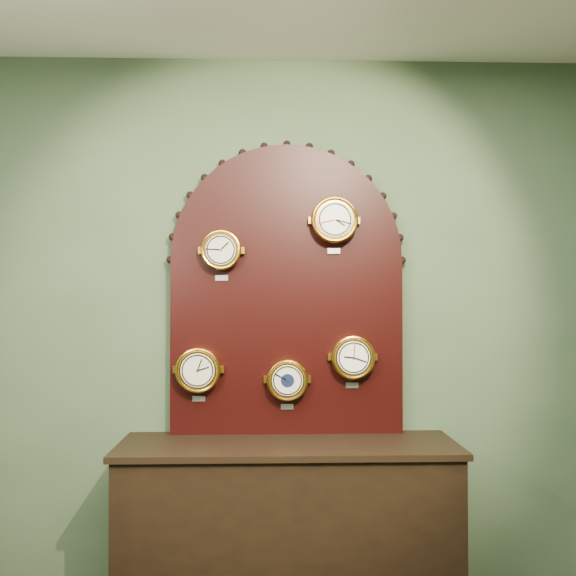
{
  "coord_description": "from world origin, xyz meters",
  "views": [
    {
      "loc": [
        -0.1,
        -0.86,
        1.53
      ],
      "look_at": [
        0.0,
        2.25,
        1.58
      ],
      "focal_mm": 39.71,
      "sensor_mm": 36.0,
      "label": 1
    }
  ],
  "objects_px": {
    "shop_counter": "(288,532)",
    "arabic_clock": "(334,220)",
    "roman_clock": "(221,250)",
    "hygrometer": "(198,370)",
    "barometer": "(287,380)",
    "tide_clock": "(353,357)",
    "display_board": "(287,280)"
  },
  "relations": [
    {
      "from": "shop_counter",
      "to": "hygrometer",
      "type": "relative_size",
      "value": 5.71
    },
    {
      "from": "shop_counter",
      "to": "hygrometer",
      "type": "height_order",
      "value": "hygrometer"
    },
    {
      "from": "hygrometer",
      "to": "barometer",
      "type": "xyz_separation_m",
      "value": [
        0.45,
        0.0,
        -0.05
      ]
    },
    {
      "from": "shop_counter",
      "to": "arabic_clock",
      "type": "xyz_separation_m",
      "value": [
        0.24,
        0.15,
        1.53
      ]
    },
    {
      "from": "shop_counter",
      "to": "roman_clock",
      "type": "bearing_deg",
      "value": 155.44
    },
    {
      "from": "display_board",
      "to": "hygrometer",
      "type": "relative_size",
      "value": 5.46
    },
    {
      "from": "roman_clock",
      "to": "barometer",
      "type": "relative_size",
      "value": 0.98
    },
    {
      "from": "roman_clock",
      "to": "hygrometer",
      "type": "height_order",
      "value": "roman_clock"
    },
    {
      "from": "tide_clock",
      "to": "arabic_clock",
      "type": "bearing_deg",
      "value": -179.78
    },
    {
      "from": "arabic_clock",
      "to": "display_board",
      "type": "bearing_deg",
      "value": 164.57
    },
    {
      "from": "barometer",
      "to": "roman_clock",
      "type": "bearing_deg",
      "value": 179.95
    },
    {
      "from": "hygrometer",
      "to": "tide_clock",
      "type": "height_order",
      "value": "tide_clock"
    },
    {
      "from": "hygrometer",
      "to": "barometer",
      "type": "bearing_deg",
      "value": 0.04
    },
    {
      "from": "display_board",
      "to": "tide_clock",
      "type": "height_order",
      "value": "display_board"
    },
    {
      "from": "roman_clock",
      "to": "display_board",
      "type": "bearing_deg",
      "value": 11.09
    },
    {
      "from": "display_board",
      "to": "tide_clock",
      "type": "bearing_deg",
      "value": -11.19
    },
    {
      "from": "barometer",
      "to": "display_board",
      "type": "bearing_deg",
      "value": 90.53
    },
    {
      "from": "shop_counter",
      "to": "display_board",
      "type": "distance_m",
      "value": 1.25
    },
    {
      "from": "shop_counter",
      "to": "hygrometer",
      "type": "xyz_separation_m",
      "value": [
        -0.45,
        0.15,
        0.77
      ]
    },
    {
      "from": "roman_clock",
      "to": "shop_counter",
      "type": "bearing_deg",
      "value": -24.56
    },
    {
      "from": "arabic_clock",
      "to": "tide_clock",
      "type": "height_order",
      "value": "arabic_clock"
    },
    {
      "from": "tide_clock",
      "to": "display_board",
      "type": "bearing_deg",
      "value": 168.81
    },
    {
      "from": "display_board",
      "to": "barometer",
      "type": "distance_m",
      "value": 0.52
    },
    {
      "from": "display_board",
      "to": "arabic_clock",
      "type": "relative_size",
      "value": 5.29
    },
    {
      "from": "shop_counter",
      "to": "roman_clock",
      "type": "height_order",
      "value": "roman_clock"
    },
    {
      "from": "shop_counter",
      "to": "roman_clock",
      "type": "distance_m",
      "value": 1.42
    },
    {
      "from": "shop_counter",
      "to": "tide_clock",
      "type": "relative_size",
      "value": 5.81
    },
    {
      "from": "hygrometer",
      "to": "arabic_clock",
      "type": "bearing_deg",
      "value": -0.02
    },
    {
      "from": "barometer",
      "to": "arabic_clock",
      "type": "bearing_deg",
      "value": -0.13
    },
    {
      "from": "arabic_clock",
      "to": "barometer",
      "type": "xyz_separation_m",
      "value": [
        -0.24,
        0.0,
        -0.82
      ]
    },
    {
      "from": "roman_clock",
      "to": "tide_clock",
      "type": "relative_size",
      "value": 0.93
    },
    {
      "from": "roman_clock",
      "to": "hygrometer",
      "type": "distance_m",
      "value": 0.62
    }
  ]
}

